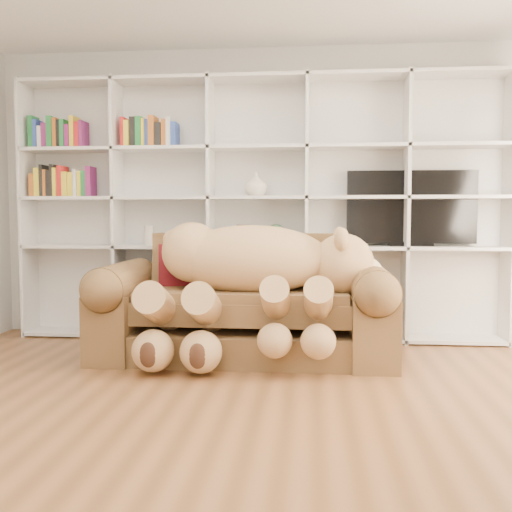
# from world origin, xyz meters

# --- Properties ---
(floor) EXTENTS (5.00, 5.00, 0.00)m
(floor) POSITION_xyz_m (0.00, 0.00, 0.00)
(floor) COLOR brown
(floor) RESTS_ON ground
(wall_back) EXTENTS (5.00, 0.02, 2.70)m
(wall_back) POSITION_xyz_m (0.00, 2.50, 1.35)
(wall_back) COLOR silver
(wall_back) RESTS_ON floor
(bookshelf) EXTENTS (4.43, 0.35, 2.40)m
(bookshelf) POSITION_xyz_m (-0.24, 2.36, 1.31)
(bookshelf) COLOR silver
(bookshelf) RESTS_ON floor
(sofa) EXTENTS (2.34, 1.01, 0.98)m
(sofa) POSITION_xyz_m (-0.05, 1.65, 0.37)
(sofa) COLOR brown
(sofa) RESTS_ON floor
(teddy_bear) EXTENTS (1.83, 0.98, 1.06)m
(teddy_bear) POSITION_xyz_m (0.03, 1.45, 0.69)
(teddy_bear) COLOR tan
(teddy_bear) RESTS_ON sofa
(throw_pillow) EXTENTS (0.43, 0.30, 0.41)m
(throw_pillow) POSITION_xyz_m (-0.60, 1.81, 0.69)
(throw_pillow) COLOR maroon
(throw_pillow) RESTS_ON sofa
(gift_box) EXTENTS (0.35, 0.34, 0.23)m
(gift_box) POSITION_xyz_m (0.90, 1.30, 0.11)
(gift_box) COLOR #CF461B
(gift_box) RESTS_ON floor
(tv) EXTENTS (1.14, 0.18, 0.68)m
(tv) POSITION_xyz_m (1.37, 2.35, 1.20)
(tv) COLOR black
(tv) RESTS_ON bookshelf
(picture_frame) EXTENTS (0.14, 0.08, 0.18)m
(picture_frame) POSITION_xyz_m (-0.14, 2.30, 0.96)
(picture_frame) COLOR #59301E
(picture_frame) RESTS_ON bookshelf
(green_vase) EXTENTS (0.19, 0.19, 0.19)m
(green_vase) POSITION_xyz_m (0.16, 2.30, 0.96)
(green_vase) COLOR #326241
(green_vase) RESTS_ON bookshelf
(figurine_tall) EXTENTS (0.12, 0.12, 0.18)m
(figurine_tall) POSITION_xyz_m (-1.03, 2.30, 0.95)
(figurine_tall) COLOR beige
(figurine_tall) RESTS_ON bookshelf
(figurine_short) EXTENTS (0.09, 0.09, 0.12)m
(figurine_short) POSITION_xyz_m (-0.87, 2.30, 0.92)
(figurine_short) COLOR beige
(figurine_short) RESTS_ON bookshelf
(snow_globe) EXTENTS (0.10, 0.10, 0.10)m
(snow_globe) POSITION_xyz_m (-0.54, 2.30, 0.92)
(snow_globe) COLOR silver
(snow_globe) RESTS_ON bookshelf
(shelf_vase) EXTENTS (0.22, 0.22, 0.22)m
(shelf_vase) POSITION_xyz_m (-0.02, 2.30, 1.42)
(shelf_vase) COLOR beige
(shelf_vase) RESTS_ON bookshelf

